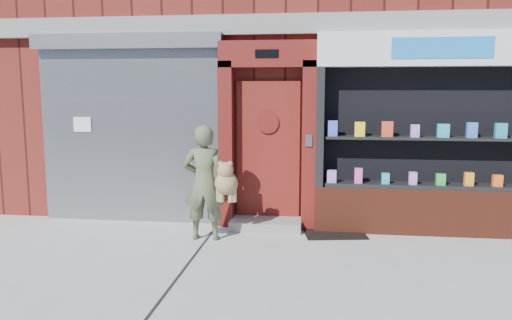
# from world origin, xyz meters

# --- Properties ---
(ground) EXTENTS (80.00, 80.00, 0.00)m
(ground) POSITION_xyz_m (0.00, 0.00, 0.00)
(ground) COLOR #9E9E99
(ground) RESTS_ON ground
(building) EXTENTS (12.00, 8.16, 8.00)m
(building) POSITION_xyz_m (-0.00, 5.99, 4.00)
(building) COLOR maroon
(building) RESTS_ON ground
(shutter_bay) EXTENTS (3.10, 0.30, 3.04)m
(shutter_bay) POSITION_xyz_m (-3.00, 1.93, 1.72)
(shutter_bay) COLOR gray
(shutter_bay) RESTS_ON ground
(red_door_bay) EXTENTS (1.52, 0.58, 2.90)m
(red_door_bay) POSITION_xyz_m (-0.75, 1.86, 1.46)
(red_door_bay) COLOR #5D1310
(red_door_bay) RESTS_ON ground
(pharmacy_bay) EXTENTS (3.50, 0.41, 3.00)m
(pharmacy_bay) POSITION_xyz_m (1.75, 1.81, 1.37)
(pharmacy_bay) COLOR maroon
(pharmacy_bay) RESTS_ON ground
(woman) EXTENTS (0.81, 0.43, 1.67)m
(woman) POSITION_xyz_m (-1.54, 1.06, 0.84)
(woman) COLOR #535E3E
(woman) RESTS_ON ground
(doormat) EXTENTS (0.99, 0.77, 0.02)m
(doormat) POSITION_xyz_m (0.31, 1.55, 0.01)
(doormat) COLOR black
(doormat) RESTS_ON ground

